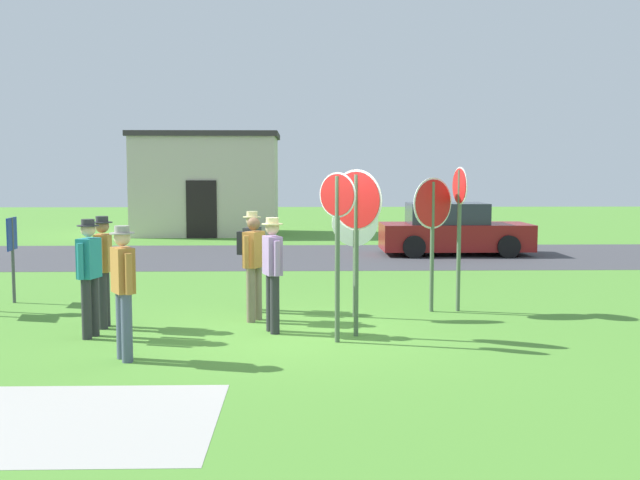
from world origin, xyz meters
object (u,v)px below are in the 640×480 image
parked_car_on_street (453,231)px  stop_sign_leaning_left (355,236)px  stop_sign_low_front (337,230)px  person_holding_notes (254,263)px  person_on_left (123,285)px  person_in_teal (251,253)px  person_in_blue (103,265)px  stop_sign_rear_left (356,221)px  person_with_sunhat (89,271)px  stop_sign_center_cluster (433,219)px  stop_sign_tallest (459,216)px  person_near_signs (273,268)px  info_panel_middle (12,244)px

parked_car_on_street → stop_sign_leaning_left: 10.01m
stop_sign_low_front → person_holding_notes: 2.11m
stop_sign_leaning_left → person_on_left: stop_sign_leaning_left is taller
stop_sign_low_front → person_on_left: 3.01m
person_on_left → stop_sign_leaning_left: bearing=41.4°
person_on_left → person_in_teal: bearing=67.5°
person_on_left → stop_sign_low_front: bearing=19.0°
person_in_blue → stop_sign_rear_left: bearing=-10.3°
person_in_blue → person_with_sunhat: bearing=-91.3°
person_in_teal → person_in_blue: bearing=-148.5°
person_in_blue → person_on_left: bearing=-68.9°
stop_sign_center_cluster → stop_sign_low_front: bearing=-127.4°
person_in_blue → stop_sign_tallest: bearing=12.0°
stop_sign_leaning_left → person_near_signs: 1.80m
person_in_teal → person_in_blue: (-2.20, -1.35, -0.03)m
stop_sign_low_front → info_panel_middle: 6.75m
person_near_signs → person_holding_notes: person_near_signs is taller
stop_sign_center_cluster → info_panel_middle: stop_sign_center_cluster is taller
person_near_signs → stop_sign_center_cluster: bearing=31.0°
stop_sign_rear_left → stop_sign_center_cluster: 2.40m
info_panel_middle → stop_sign_center_cluster: bearing=-8.0°
stop_sign_rear_left → person_in_blue: stop_sign_rear_left is taller
stop_sign_center_cluster → person_holding_notes: bearing=-166.2°
stop_sign_tallest → info_panel_middle: size_ratio=1.58×
person_with_sunhat → stop_sign_tallest: bearing=18.5°
person_in_teal → person_in_blue: 2.58m
info_panel_middle → parked_car_on_street: bearing=38.7°
stop_sign_leaning_left → person_on_left: 4.24m
stop_sign_leaning_left → person_with_sunhat: size_ratio=1.15×
stop_sign_leaning_left → info_panel_middle: (-6.21, 1.53, -0.28)m
person_holding_notes → stop_sign_rear_left: bearing=-36.5°
stop_sign_tallest → parked_car_on_street: bearing=79.1°
person_with_sunhat → info_panel_middle: size_ratio=1.10×
stop_sign_low_front → stop_sign_leaning_left: size_ratio=1.21×
person_near_signs → person_holding_notes: (-0.33, 0.88, -0.03)m
stop_sign_center_cluster → stop_sign_leaning_left: stop_sign_center_cluster is taller
person_in_blue → person_holding_notes: bearing=11.2°
stop_sign_low_front → person_in_teal: (-1.38, 2.44, -0.59)m
person_with_sunhat → person_in_blue: bearing=88.7°
stop_sign_leaning_left → person_near_signs: size_ratio=1.15×
parked_car_on_street → stop_sign_low_front: (-3.92, -11.17, 0.92)m
stop_sign_center_cluster → person_with_sunhat: bearing=-160.4°
person_on_left → parked_car_on_street: bearing=61.1°
stop_sign_leaning_left → person_in_teal: 1.89m
parked_car_on_street → person_in_blue: person_in_blue is taller
stop_sign_rear_left → person_in_teal: 2.74m
stop_sign_rear_left → info_panel_middle: size_ratio=1.55×
person_with_sunhat → stop_sign_rear_left: bearing=0.0°
stop_sign_rear_left → person_with_sunhat: bearing=-180.0°
stop_sign_tallest → person_with_sunhat: 6.16m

